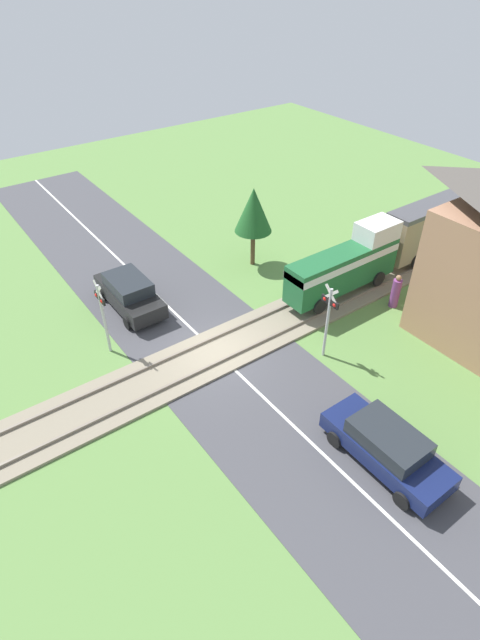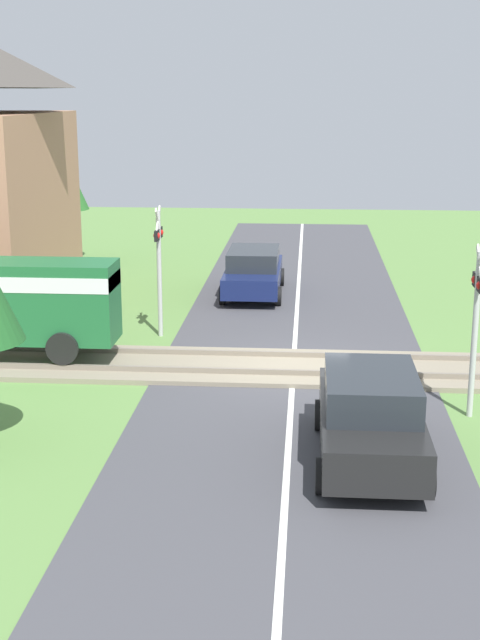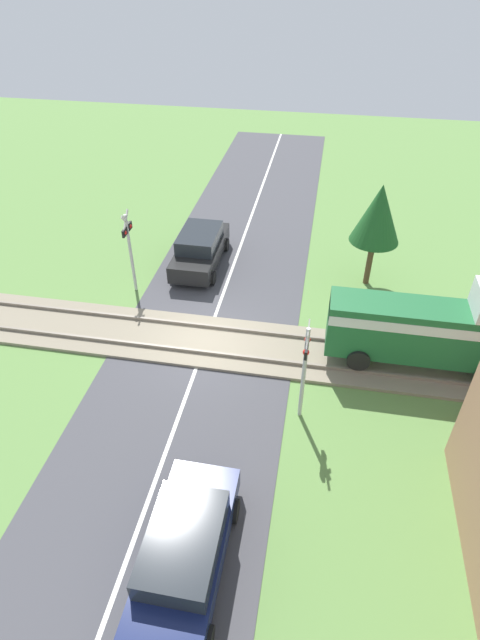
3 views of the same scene
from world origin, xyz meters
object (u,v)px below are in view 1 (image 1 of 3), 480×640
car_far_side (386,446)px  pedestrian_by_station (396,292)px  crossing_signal_east_approach (329,313)px  crossing_signal_west_approach (102,309)px  car_near_crossing (129,293)px  train (451,217)px

car_far_side → pedestrian_by_station: 9.44m
car_far_side → crossing_signal_east_approach: size_ratio=1.30×
pedestrian_by_station → crossing_signal_west_approach: bearing=-111.6°
car_far_side → crossing_signal_east_approach: crossing_signal_east_approach is taller
car_near_crossing → crossing_signal_west_approach: bearing=-42.2°
train → crossing_signal_east_approach: (2.79, -12.13, 0.32)m
car_far_side → crossing_signal_west_approach: (-10.78, -5.06, 1.43)m
train → car_near_crossing: (-5.19, -17.18, -1.05)m
train → crossing_signal_east_approach: crossing_signal_east_approach is taller
crossing_signal_west_approach → train: bearing=81.8°
car_near_crossing → crossing_signal_east_approach: (7.99, 5.06, 1.37)m
crossing_signal_east_approach → pedestrian_by_station: bearing=97.1°
crossing_signal_east_approach → crossing_signal_west_approach: bearing=-127.7°
car_near_crossing → car_far_side: bearing=12.3°
car_near_crossing → crossing_signal_west_approach: (2.40, -2.18, 1.37)m
train → crossing_signal_west_approach: size_ratio=6.53×
pedestrian_by_station → crossing_signal_east_approach: bearing=-82.9°
crossing_signal_west_approach → pedestrian_by_station: crossing_signal_west_approach is taller
train → crossing_signal_west_approach: 19.56m
crossing_signal_east_approach → car_far_side: bearing=-22.7°
car_far_side → crossing_signal_west_approach: size_ratio=1.30×
train → crossing_signal_west_approach: crossing_signal_west_approach is taller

